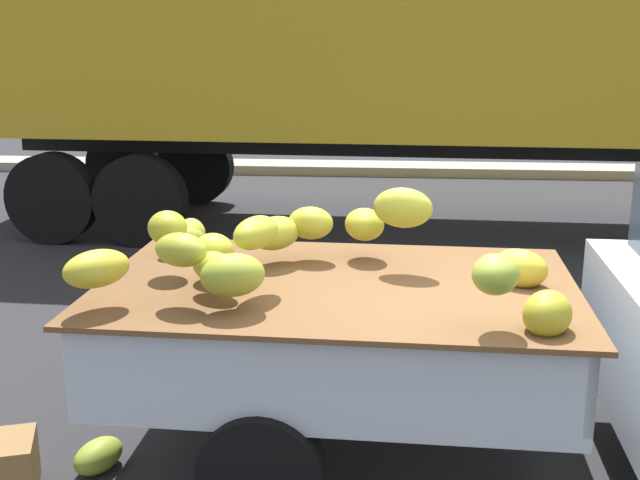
% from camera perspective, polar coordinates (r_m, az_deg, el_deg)
% --- Properties ---
extents(ground, '(220.00, 220.00, 0.00)m').
position_cam_1_polar(ground, '(4.96, 10.57, -15.60)').
color(ground, '#28282B').
extents(curb_strip, '(80.00, 0.80, 0.16)m').
position_cam_1_polar(curb_strip, '(14.40, 6.76, 5.02)').
color(curb_strip, gray).
rests_on(curb_strip, ground).
extents(semi_trailer, '(12.09, 3.04, 3.95)m').
position_cam_1_polar(semi_trailer, '(10.11, 9.09, 14.87)').
color(semi_trailer, gold).
rests_on(semi_trailer, ground).
extents(fallen_banana_bunch_near_tailgate, '(0.33, 0.39, 0.19)m').
position_cam_1_polar(fallen_banana_bunch_near_tailgate, '(4.99, -15.44, -14.53)').
color(fallen_banana_bunch_near_tailgate, '#8FA22E').
rests_on(fallen_banana_bunch_near_tailgate, ground).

